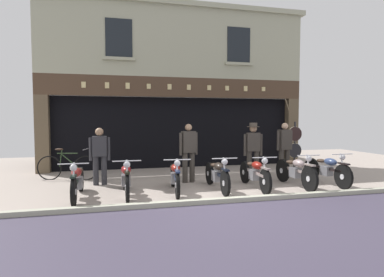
# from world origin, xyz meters

# --- Properties ---
(ground) EXTENTS (21.69, 22.00, 0.18)m
(ground) POSITION_xyz_m (0.00, -0.98, -0.04)
(ground) COLOR #A19388
(shop_facade) EXTENTS (9.99, 4.42, 6.00)m
(shop_facade) POSITION_xyz_m (0.00, 7.03, 1.66)
(shop_facade) COLOR black
(shop_facade) RESTS_ON ground
(motorcycle_far_left) EXTENTS (0.62, 2.04, 0.90)m
(motorcycle_far_left) POSITION_xyz_m (-3.16, 1.24, 0.41)
(motorcycle_far_left) COLOR black
(motorcycle_far_left) RESTS_ON ground
(motorcycle_left) EXTENTS (0.62, 1.94, 0.91)m
(motorcycle_left) POSITION_xyz_m (-2.07, 1.26, 0.42)
(motorcycle_left) COLOR black
(motorcycle_left) RESTS_ON ground
(motorcycle_center_left) EXTENTS (0.62, 1.96, 0.90)m
(motorcycle_center_left) POSITION_xyz_m (-0.88, 1.30, 0.41)
(motorcycle_center_left) COLOR black
(motorcycle_center_left) RESTS_ON ground
(motorcycle_center) EXTENTS (0.62, 2.00, 0.90)m
(motorcycle_center) POSITION_xyz_m (0.21, 1.30, 0.41)
(motorcycle_center) COLOR black
(motorcycle_center) RESTS_ON ground
(motorcycle_center_right) EXTENTS (0.62, 2.04, 0.90)m
(motorcycle_center_right) POSITION_xyz_m (1.21, 1.23, 0.41)
(motorcycle_center_right) COLOR black
(motorcycle_center_right) RESTS_ON ground
(motorcycle_right) EXTENTS (0.62, 1.97, 0.92)m
(motorcycle_right) POSITION_xyz_m (2.38, 1.18, 0.43)
(motorcycle_right) COLOR black
(motorcycle_right) RESTS_ON ground
(motorcycle_far_right) EXTENTS (0.62, 1.98, 0.92)m
(motorcycle_far_right) POSITION_xyz_m (3.39, 1.25, 0.42)
(motorcycle_far_right) COLOR black
(motorcycle_far_right) RESTS_ON ground
(salesman_left) EXTENTS (0.56, 0.24, 1.57)m
(salesman_left) POSITION_xyz_m (-2.71, 2.68, 0.87)
(salesman_left) COLOR #2D2D33
(salesman_left) RESTS_ON ground
(shopkeeper_center) EXTENTS (0.55, 0.29, 1.67)m
(shopkeeper_center) POSITION_xyz_m (-0.27, 2.42, 0.92)
(shopkeeper_center) COLOR #38332D
(shopkeeper_center) RESTS_ON ground
(salesman_right) EXTENTS (0.55, 0.37, 1.70)m
(salesman_right) POSITION_xyz_m (1.69, 2.38, 0.95)
(salesman_right) COLOR #38332D
(salesman_right) RESTS_ON ground
(assistant_far_right) EXTENTS (0.55, 0.28, 1.69)m
(assistant_far_right) POSITION_xyz_m (2.73, 2.39, 0.94)
(assistant_far_right) COLOR #38332D
(assistant_far_right) RESTS_ON ground
(tyre_sign_pole) EXTENTS (0.53, 0.06, 1.71)m
(tyre_sign_pole) POSITION_xyz_m (3.83, 3.61, 0.97)
(tyre_sign_pole) COLOR #232328
(tyre_sign_pole) RESTS_ON ground
(advert_board_near) EXTENTS (0.69, 0.03, 1.08)m
(advert_board_near) POSITION_xyz_m (-2.35, 5.40, 1.78)
(advert_board_near) COLOR silver
(leaning_bicycle) EXTENTS (1.79, 0.59, 0.96)m
(leaning_bicycle) POSITION_xyz_m (-3.68, 3.69, 0.39)
(leaning_bicycle) COLOR black
(leaning_bicycle) RESTS_ON ground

